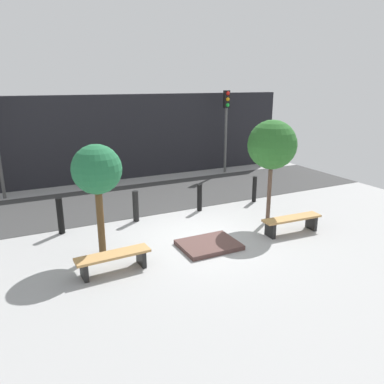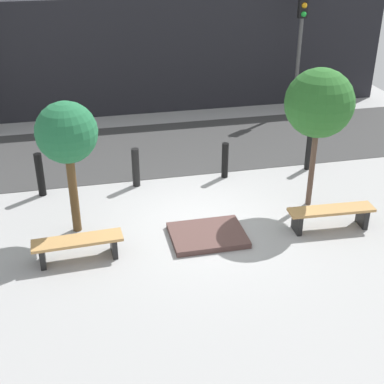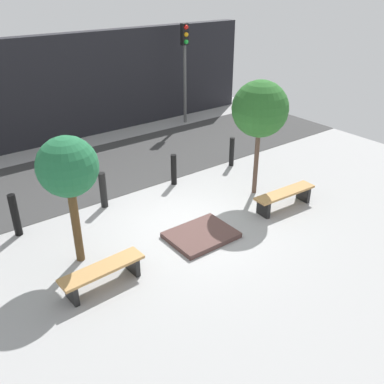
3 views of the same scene
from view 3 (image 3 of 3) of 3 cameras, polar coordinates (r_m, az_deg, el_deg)
ground_plane at (r=10.42m, az=-0.73°, el=-4.67°), size 18.00×18.00×0.00m
road_strip at (r=13.75m, az=-11.53°, el=3.09°), size 18.00×3.90×0.01m
building_facade at (r=16.10m, az=-17.62°, el=12.87°), size 16.20×0.50×3.68m
bench_left at (r=8.63m, az=-11.82°, el=-10.46°), size 1.73×0.52×0.45m
bench_right at (r=11.34m, az=12.24°, el=-0.53°), size 1.83×0.50×0.48m
planter_bed at (r=10.01m, az=1.22°, el=-5.76°), size 1.51×1.17×0.12m
tree_behind_left_bench at (r=8.60m, az=-16.24°, el=3.04°), size 1.21×1.21×2.79m
tree_behind_right_bench at (r=11.25m, az=9.06°, el=10.82°), size 1.47×1.47×3.14m
bollard_far_left at (r=10.68m, az=-22.51°, el=-2.86°), size 0.18×0.18×1.05m
bollard_left at (r=11.31m, az=-11.76°, el=0.26°), size 0.18×0.18×0.97m
bollard_center at (r=12.31m, az=-2.45°, el=3.00°), size 0.17×0.17×0.91m
bollard_right at (r=13.59m, az=5.32°, el=5.38°), size 0.15×0.15×0.94m
traffic_light_mid_west at (r=17.22m, az=-0.95°, el=17.65°), size 0.28×0.27×3.81m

